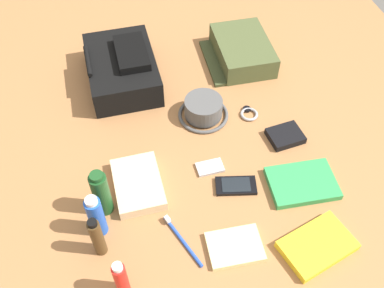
{
  "coord_description": "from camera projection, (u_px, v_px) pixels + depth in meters",
  "views": [
    {
      "loc": [
        -0.86,
        0.22,
        1.13
      ],
      "look_at": [
        0.0,
        0.0,
        0.04
      ],
      "focal_mm": 41.06,
      "sensor_mm": 36.0,
      "label": 1
    }
  ],
  "objects": [
    {
      "name": "wallet",
      "position": [
        285.0,
        136.0,
        1.46
      ],
      "size": [
        0.1,
        0.12,
        0.02
      ],
      "primitive_type": "cube",
      "rotation": [
        0.0,
        0.0,
        0.1
      ],
      "color": "black",
      "rests_on": "ground_plane"
    },
    {
      "name": "shampoo_bottle",
      "position": [
        101.0,
        193.0,
        1.23
      ],
      "size": [
        0.05,
        0.05,
        0.17
      ],
      "color": "#19471E",
      "rests_on": "ground_plane"
    },
    {
      "name": "sunscreen_spray",
      "position": [
        121.0,
        279.0,
        1.09
      ],
      "size": [
        0.03,
        0.03,
        0.15
      ],
      "color": "red",
      "rests_on": "ground_plane"
    },
    {
      "name": "toothbrush",
      "position": [
        181.0,
        238.0,
        1.23
      ],
      "size": [
        0.18,
        0.07,
        0.02
      ],
      "color": "blue",
      "rests_on": "ground_plane"
    },
    {
      "name": "paperback_novel",
      "position": [
        317.0,
        246.0,
        1.21
      ],
      "size": [
        0.18,
        0.22,
        0.03
      ],
      "color": "yellow",
      "rests_on": "ground_plane"
    },
    {
      "name": "backpack",
      "position": [
        123.0,
        68.0,
        1.6
      ],
      "size": [
        0.35,
        0.24,
        0.14
      ],
      "color": "black",
      "rests_on": "ground_plane"
    },
    {
      "name": "travel_guidebook",
      "position": [
        302.0,
        183.0,
        1.34
      ],
      "size": [
        0.16,
        0.21,
        0.02
      ],
      "color": "#2D934C",
      "rests_on": "ground_plane"
    },
    {
      "name": "cologne_bottle",
      "position": [
        97.0,
        237.0,
        1.15
      ],
      "size": [
        0.03,
        0.03,
        0.16
      ],
      "color": "#473319",
      "rests_on": "ground_plane"
    },
    {
      "name": "folded_towel",
      "position": [
        138.0,
        184.0,
        1.33
      ],
      "size": [
        0.2,
        0.14,
        0.04
      ],
      "primitive_type": "cube",
      "rotation": [
        0.0,
        0.0,
        0.0
      ],
      "color": "beige",
      "rests_on": "ground_plane"
    },
    {
      "name": "toiletry_pouch",
      "position": [
        241.0,
        51.0,
        1.69
      ],
      "size": [
        0.29,
        0.25,
        0.08
      ],
      "color": "#47512D",
      "rests_on": "ground_plane"
    },
    {
      "name": "bucket_hat",
      "position": [
        203.0,
        109.0,
        1.51
      ],
      "size": [
        0.18,
        0.18,
        0.07
      ],
      "color": "#4F4F4F",
      "rests_on": "ground_plane"
    },
    {
      "name": "cell_phone",
      "position": [
        236.0,
        186.0,
        1.34
      ],
      "size": [
        0.09,
        0.14,
        0.01
      ],
      "color": "black",
      "rests_on": "ground_plane"
    },
    {
      "name": "deodorant_spray",
      "position": [
        96.0,
        216.0,
        1.19
      ],
      "size": [
        0.04,
        0.04,
        0.16
      ],
      "color": "blue",
      "rests_on": "ground_plane"
    },
    {
      "name": "wristwatch",
      "position": [
        249.0,
        114.0,
        1.53
      ],
      "size": [
        0.07,
        0.06,
        0.01
      ],
      "color": "#99999E",
      "rests_on": "ground_plane"
    },
    {
      "name": "media_player",
      "position": [
        210.0,
        167.0,
        1.38
      ],
      "size": [
        0.05,
        0.08,
        0.01
      ],
      "color": "#B7B7BC",
      "rests_on": "ground_plane"
    },
    {
      "name": "ground_plane",
      "position": [
        192.0,
        154.0,
        1.44
      ],
      "size": [
        2.64,
        2.02,
        0.02
      ],
      "primitive_type": "cube",
      "color": "#9E693E",
      "rests_on": "ground"
    },
    {
      "name": "notepad",
      "position": [
        235.0,
        247.0,
        1.21
      ],
      "size": [
        0.12,
        0.16,
        0.02
      ],
      "primitive_type": "cube",
      "rotation": [
        0.0,
        0.0,
        -0.06
      ],
      "color": "beige",
      "rests_on": "ground_plane"
    }
  ]
}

